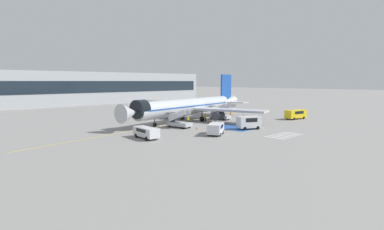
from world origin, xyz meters
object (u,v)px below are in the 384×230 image
Objects in this scene: service_van_3 at (216,128)px; traffic_cone_2 at (210,123)px; service_van_2 at (249,122)px; terminal_building at (108,88)px; service_van_0 at (146,132)px; ground_crew_1 at (188,119)px; boarding_stairs_aft at (220,115)px; boarding_stairs_forward at (179,123)px; airliner at (189,106)px; fuel_tanker at (154,106)px; traffic_cone_0 at (244,115)px; service_van_1 at (296,114)px; ground_crew_0 at (205,117)px; traffic_cone_1 at (197,128)px; ground_crew_2 at (230,114)px.

service_van_3 reaches higher than traffic_cone_2.
service_van_2 is 0.05× the size of terminal_building.
service_van_3 is (10.23, -5.44, 0.08)m from service_van_0.
terminal_building is at bearing -38.34° from ground_crew_1.
boarding_stairs_aft is 20.03m from service_van_3.
service_van_0 is at bearing 31.84° from service_van_3.
boarding_stairs_forward is 0.06× the size of terminal_building.
airliner is 21.93m from fuel_tanker.
traffic_cone_2 is (6.96, -1.66, -0.61)m from boarding_stairs_forward.
traffic_cone_0 is (15.82, -3.33, -3.00)m from airliner.
service_van_3 is (-29.04, -0.65, -0.15)m from service_van_1.
boarding_stairs_aft is 3.26× the size of ground_crew_1.
terminal_building reaches higher than airliner.
fuel_tanker is at bearing 82.29° from boarding_stairs_aft.
ground_crew_0 is at bearing -97.18° from fuel_tanker.
service_van_3 is (-8.81, 0.43, -0.27)m from service_van_2.
traffic_cone_0 is (23.99, 2.39, -0.65)m from boarding_stairs_forward.
ground_crew_0 reaches higher than traffic_cone_1.
service_van_1 reaches higher than ground_crew_1.
boarding_stairs_forward is at bearing -96.77° from service_van_1.
boarding_stairs_aft reaches higher than service_van_1.
terminal_building is (3.37, 66.03, 5.14)m from ground_crew_2.
traffic_cone_0 is (13.60, -0.48, -0.73)m from ground_crew_0.
traffic_cone_2 is at bearing -72.74° from service_van_3.
ground_crew_2 is 2.66× the size of traffic_cone_2.
boarding_stairs_forward is 4.95m from ground_crew_1.
ground_crew_2 is (-9.66, 11.83, -0.27)m from service_van_1.
ground_crew_0 is 0.02× the size of terminal_building.
service_van_3 is 81.88m from terminal_building.
ground_crew_0 is 2.64× the size of traffic_cone_2.
fuel_tanker is at bearing 52.81° from boarding_stairs_forward.
service_van_3 is 0.05× the size of terminal_building.
traffic_cone_1 is at bearing 134.19° from airliner.
boarding_stairs_aft is 1.02× the size of service_van_0.
boarding_stairs_forward is at bearing -174.32° from traffic_cone_0.
boarding_stairs_forward is at bearing -45.15° from ground_crew_2.
boarding_stairs_aft reaches higher than ground_crew_0.
terminal_building reaches higher than traffic_cone_1.
service_van_3 is (-14.90, -36.86, -0.70)m from fuel_tanker.
boarding_stairs_aft is (6.65, -3.26, -2.31)m from airliner.
service_van_3 is 13.35m from ground_crew_1.
boarding_stairs_forward is 3.11× the size of ground_crew_0.
boarding_stairs_aft reaches higher than service_van_2.
ground_crew_0 is 66.76m from terminal_building.
service_van_2 is 8.99m from traffic_cone_2.
boarding_stairs_forward reaches higher than ground_crew_1.
airliner is 7.29× the size of service_van_0.
traffic_cone_1 is at bearing -47.34° from service_van_3.
ground_crew_0 is (21.41, 7.51, -0.04)m from service_van_0.
terminal_building is at bearing 15.52° from service_van_2.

